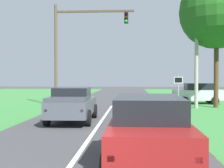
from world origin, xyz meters
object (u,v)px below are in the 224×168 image
keep_moving_sign (178,88)px  crossing_suv_far (198,93)px  pickup_truck_lead (72,104)px  utility_pole_right (196,48)px  red_suv_near (149,130)px  traffic_light (75,40)px  oak_tree_right (217,12)px

keep_moving_sign → crossing_suv_far: size_ratio=0.59×
pickup_truck_lead → utility_pole_right: (8.09, 7.79, 3.67)m
pickup_truck_lead → keep_moving_sign: bearing=41.2°
pickup_truck_lead → crossing_suv_far: (9.07, 11.80, 0.01)m
red_suv_near → crossing_suv_far: size_ratio=1.14×
crossing_suv_far → pickup_truck_lead: bearing=-127.5°
traffic_light → utility_pole_right: (9.62, -1.05, -0.77)m
pickup_truck_lead → crossing_suv_far: bearing=52.5°
pickup_truck_lead → oak_tree_right: bearing=40.8°
red_suv_near → crossing_suv_far: 20.54m
keep_moving_sign → red_suv_near: bearing=-101.7°
crossing_suv_far → oak_tree_right: bearing=-78.5°
red_suv_near → traffic_light: size_ratio=0.59×
pickup_truck_lead → traffic_light: bearing=99.8°
pickup_truck_lead → crossing_suv_far: 14.88m
keep_moving_sign → utility_pole_right: bearing=52.3°
keep_moving_sign → utility_pole_right: utility_pole_right is taller
utility_pole_right → crossing_suv_far: bearing=76.4°
red_suv_near → crossing_suv_far: (5.46, 19.80, -0.03)m
crossing_suv_far → utility_pole_right: (-0.97, -4.01, 3.66)m
red_suv_near → keep_moving_sign: size_ratio=1.93×
red_suv_near → pickup_truck_lead: size_ratio=0.98×
pickup_truck_lead → keep_moving_sign: 8.54m
oak_tree_right → crossing_suv_far: 7.38m
traffic_light → utility_pole_right: 9.70m
traffic_light → oak_tree_right: size_ratio=0.80×
traffic_light → keep_moving_sign: bearing=-22.2°
keep_moving_sign → oak_tree_right: oak_tree_right is taller
oak_tree_right → red_suv_near: bearing=-110.5°
red_suv_near → pickup_truck_lead: bearing=114.2°
traffic_light → utility_pole_right: bearing=-6.2°
traffic_light → keep_moving_sign: (7.93, -3.24, -3.77)m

